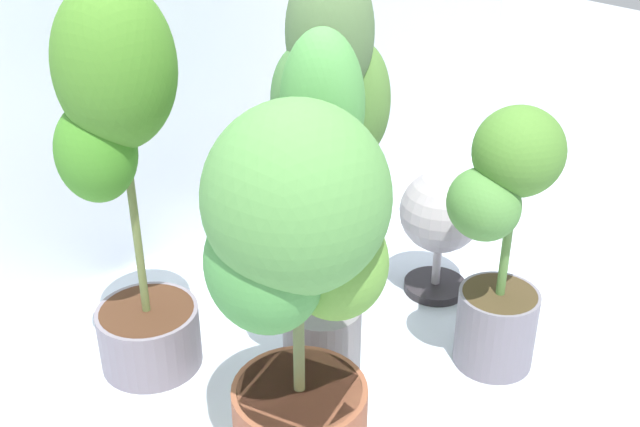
{
  "coord_description": "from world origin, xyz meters",
  "views": [
    {
      "loc": [
        -1.01,
        -1.06,
        1.28
      ],
      "look_at": [
        0.02,
        0.14,
        0.43
      ],
      "focal_mm": 43.83,
      "sensor_mm": 36.0,
      "label": 1
    }
  ],
  "objects_px": {
    "potted_plant_center": "(313,198)",
    "potted_plant_front_right": "(503,233)",
    "potted_plant_back_right": "(331,103)",
    "potted_plant_back_left": "(122,160)",
    "potted_plant_front_left": "(297,273)",
    "floor_fan": "(441,216)"
  },
  "relations": [
    {
      "from": "potted_plant_front_right",
      "to": "floor_fan",
      "type": "bearing_deg",
      "value": 64.36
    },
    {
      "from": "potted_plant_front_right",
      "to": "floor_fan",
      "type": "distance_m",
      "value": 0.36
    },
    {
      "from": "potted_plant_front_left",
      "to": "floor_fan",
      "type": "distance_m",
      "value": 0.82
    },
    {
      "from": "potted_plant_front_left",
      "to": "potted_plant_back_right",
      "type": "bearing_deg",
      "value": 43.75
    },
    {
      "from": "potted_plant_back_left",
      "to": "floor_fan",
      "type": "height_order",
      "value": "potted_plant_back_left"
    },
    {
      "from": "potted_plant_front_left",
      "to": "potted_plant_front_right",
      "type": "xyz_separation_m",
      "value": [
        0.58,
        -0.04,
        -0.12
      ]
    },
    {
      "from": "potted_plant_back_right",
      "to": "potted_plant_front_right",
      "type": "relative_size",
      "value": 1.36
    },
    {
      "from": "potted_plant_back_right",
      "to": "floor_fan",
      "type": "relative_size",
      "value": 2.48
    },
    {
      "from": "potted_plant_center",
      "to": "potted_plant_back_left",
      "type": "relative_size",
      "value": 0.9
    },
    {
      "from": "potted_plant_center",
      "to": "potted_plant_front_right",
      "type": "distance_m",
      "value": 0.45
    },
    {
      "from": "potted_plant_front_left",
      "to": "potted_plant_back_left",
      "type": "relative_size",
      "value": 0.86
    },
    {
      "from": "potted_plant_back_right",
      "to": "floor_fan",
      "type": "distance_m",
      "value": 0.44
    },
    {
      "from": "potted_plant_back_right",
      "to": "potted_plant_back_left",
      "type": "xyz_separation_m",
      "value": [
        -0.61,
        0.0,
        0.02
      ]
    },
    {
      "from": "potted_plant_back_right",
      "to": "potted_plant_center",
      "type": "relative_size",
      "value": 1.07
    },
    {
      "from": "potted_plant_back_right",
      "to": "potted_plant_front_right",
      "type": "bearing_deg",
      "value": -86.01
    },
    {
      "from": "potted_plant_back_right",
      "to": "floor_fan",
      "type": "bearing_deg",
      "value": -53.67
    },
    {
      "from": "potted_plant_back_left",
      "to": "floor_fan",
      "type": "bearing_deg",
      "value": -17.57
    },
    {
      "from": "potted_plant_back_left",
      "to": "floor_fan",
      "type": "distance_m",
      "value": 0.9
    },
    {
      "from": "potted_plant_back_right",
      "to": "potted_plant_center",
      "type": "height_order",
      "value": "potted_plant_back_right"
    },
    {
      "from": "potted_plant_center",
      "to": "potted_plant_front_left",
      "type": "relative_size",
      "value": 1.04
    },
    {
      "from": "potted_plant_back_right",
      "to": "potted_plant_back_left",
      "type": "relative_size",
      "value": 0.97
    },
    {
      "from": "potted_plant_back_left",
      "to": "potted_plant_center",
      "type": "bearing_deg",
      "value": -44.81
    }
  ]
}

